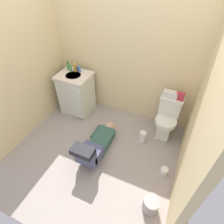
% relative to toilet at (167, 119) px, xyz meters
% --- Properties ---
extents(ground_plane, '(3.06, 2.96, 0.04)m').
position_rel_toilet_xyz_m(ground_plane, '(-0.94, -0.68, -0.39)').
color(ground_plane, '#9E938B').
extents(wall_back, '(2.72, 0.08, 2.40)m').
position_rel_toilet_xyz_m(wall_back, '(-0.94, 0.34, 0.83)').
color(wall_back, beige).
rests_on(wall_back, ground_plane).
extents(wall_left, '(0.08, 1.96, 2.40)m').
position_rel_toilet_xyz_m(wall_left, '(-2.26, -0.68, 0.83)').
color(wall_left, beige).
rests_on(wall_left, ground_plane).
extents(wall_right, '(0.08, 1.96, 2.40)m').
position_rel_toilet_xyz_m(wall_right, '(0.38, -0.68, 0.83)').
color(wall_right, beige).
rests_on(wall_right, ground_plane).
extents(toilet, '(0.36, 0.46, 0.75)m').
position_rel_toilet_xyz_m(toilet, '(0.00, 0.00, 0.00)').
color(toilet, silver).
rests_on(toilet, ground_plane).
extents(vanity_cabinet, '(0.60, 0.53, 0.82)m').
position_rel_toilet_xyz_m(vanity_cabinet, '(-1.75, -0.04, 0.05)').
color(vanity_cabinet, silver).
rests_on(vanity_cabinet, ground_plane).
extents(faucet, '(0.02, 0.02, 0.10)m').
position_rel_toilet_xyz_m(faucet, '(-1.76, 0.11, 0.50)').
color(faucet, silver).
rests_on(faucet, vanity_cabinet).
extents(person_plumber, '(0.39, 1.06, 0.52)m').
position_rel_toilet_xyz_m(person_plumber, '(-0.91, -0.86, -0.19)').
color(person_plumber, '#33594C').
rests_on(person_plumber, ground_plane).
extents(tissue_box, '(0.22, 0.11, 0.10)m').
position_rel_toilet_xyz_m(tissue_box, '(-0.04, 0.09, 0.43)').
color(tissue_box, silver).
rests_on(tissue_box, toilet).
extents(toiletry_bag, '(0.12, 0.09, 0.11)m').
position_rel_toilet_xyz_m(toiletry_bag, '(0.11, 0.09, 0.44)').
color(toiletry_bag, '#B22D3F').
rests_on(toiletry_bag, toilet).
extents(soap_dispenser, '(0.06, 0.06, 0.17)m').
position_rel_toilet_xyz_m(soap_dispenser, '(-1.95, 0.09, 0.52)').
color(soap_dispenser, '#4C9B5D').
rests_on(soap_dispenser, vanity_cabinet).
extents(bottle_green, '(0.05, 0.05, 0.13)m').
position_rel_toilet_xyz_m(bottle_green, '(-1.86, 0.04, 0.52)').
color(bottle_green, '#51A24F').
rests_on(bottle_green, vanity_cabinet).
extents(bottle_amber, '(0.06, 0.06, 0.15)m').
position_rel_toilet_xyz_m(bottle_amber, '(-1.79, 0.09, 0.53)').
color(bottle_amber, gold).
rests_on(bottle_amber, vanity_cabinet).
extents(bottle_blue, '(0.06, 0.06, 0.11)m').
position_rel_toilet_xyz_m(bottle_blue, '(-1.72, 0.10, 0.51)').
color(bottle_blue, '#3C6DB2').
rests_on(bottle_blue, vanity_cabinet).
extents(trash_can, '(0.21, 0.21, 0.22)m').
position_rel_toilet_xyz_m(trash_can, '(0.12, -1.36, -0.26)').
color(trash_can, gray).
rests_on(trash_can, ground_plane).
extents(paper_towel_roll, '(0.11, 0.11, 0.21)m').
position_rel_toilet_xyz_m(paper_towel_roll, '(-0.30, -0.32, -0.26)').
color(paper_towel_roll, white).
rests_on(paper_towel_roll, ground_plane).
extents(toilet_paper_roll, '(0.11, 0.11, 0.10)m').
position_rel_toilet_xyz_m(toilet_paper_roll, '(0.18, -0.79, -0.32)').
color(toilet_paper_roll, white).
rests_on(toilet_paper_roll, ground_plane).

